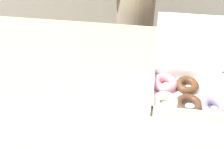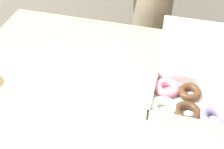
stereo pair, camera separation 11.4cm
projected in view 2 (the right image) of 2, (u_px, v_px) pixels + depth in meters
name	position (u px, v px, depth m)	size (l,w,h in m)	color
table	(100.00, 137.00, 1.53)	(1.16, 0.88, 0.76)	tan
donut_box	(186.00, 96.00, 1.15)	(0.31, 0.29, 0.27)	white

